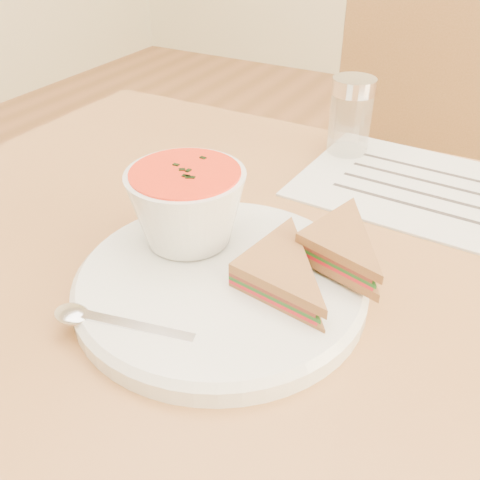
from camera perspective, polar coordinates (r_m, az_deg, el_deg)
The scene contains 9 objects.
dining_table at distance 0.83m, azimuth 3.93°, elevation -23.96°, with size 1.00×0.70×0.75m, color brown, non-canonical shape.
chair_far at distance 1.21m, azimuth 18.61°, elevation 0.51°, with size 0.39×0.39×0.88m, color brown, non-canonical shape.
plate at distance 0.51m, azimuth -2.09°, elevation -4.74°, with size 0.27×0.27×0.02m, color white, non-canonical shape.
soup_bowl at distance 0.53m, azimuth -5.64°, elevation 3.22°, with size 0.12×0.12×0.08m, color white, non-canonical shape.
sandwich_half_a at distance 0.48m, azimuth -1.23°, elevation -4.02°, with size 0.10×0.10×0.03m, color #B07B3E, non-canonical shape.
sandwich_half_b at distance 0.50m, azimuth 5.87°, elevation -0.65°, with size 0.09×0.09×0.03m, color #B07B3E, non-canonical shape.
spoon at distance 0.46m, azimuth -12.05°, elevation -8.86°, with size 0.17×0.03×0.01m, color silver, non-canonical shape.
paper_menu at distance 0.72m, azimuth 19.24°, elevation 5.18°, with size 0.31×0.23×0.00m, color white, non-canonical shape.
condiment_shaker at distance 0.77m, azimuth 11.69°, elevation 12.75°, with size 0.06×0.06×0.11m, color silver, non-canonical shape.
Camera 1 is at (0.17, -0.41, 1.08)m, focal length 40.00 mm.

